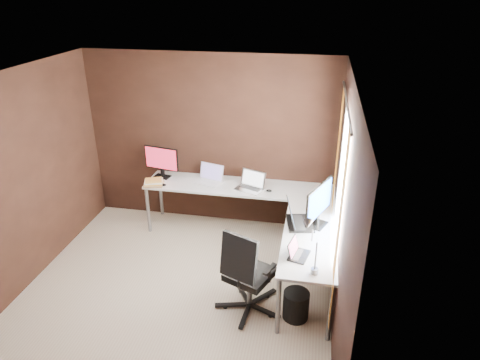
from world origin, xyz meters
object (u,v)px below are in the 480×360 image
book_stack (154,183)px  wastebasket (296,305)px  monitor_right (319,203)px  laptop_white (210,178)px  laptop_black_big (297,219)px  desk_lamp (310,239)px  laptop_silver (251,185)px  monitor_left (161,160)px  office_chair (248,287)px  laptop_black_small (297,252)px  drawer_pedestal (304,232)px

book_stack → wastebasket: book_stack is taller
monitor_right → laptop_white: 1.82m
laptop_black_big → wastebasket: size_ratio=1.45×
laptop_black_big → wastebasket: laptop_black_big is taller
monitor_right → desk_lamp: desk_lamp is taller
laptop_silver → wastebasket: bearing=-43.4°
monitor_left → office_chair: 2.42m
monitor_right → laptop_silver: 1.26m
monitor_right → office_chair: bearing=160.2°
wastebasket → laptop_black_small: bearing=107.2°
book_stack → monitor_right: bearing=-16.3°
book_stack → office_chair: (1.59, -1.42, -0.46)m
laptop_silver → office_chair: office_chair is taller
laptop_black_small → book_stack: 2.48m
desk_lamp → wastebasket: (-0.10, 0.10, -0.91)m
laptop_silver → book_stack: laptop_silver is taller
desk_lamp → wastebasket: desk_lamp is taller
monitor_left → book_stack: (-0.03, -0.30, -0.22)m
laptop_silver → wastebasket: size_ratio=1.35×
wastebasket → drawer_pedestal: bearing=89.2°
laptop_black_big → laptop_black_small: laptop_black_big is taller
monitor_left → monitor_right: size_ratio=0.88×
laptop_black_big → laptop_silver: bearing=28.6°
laptop_silver → office_chair: (0.23, -1.56, -0.48)m
monitor_left → book_stack: monitor_left is taller
laptop_silver → desk_lamp: bearing=-42.1°
laptop_black_small → desk_lamp: size_ratio=0.54×
laptop_white → office_chair: size_ratio=0.41×
monitor_right → laptop_white: bearing=82.0°
desk_lamp → office_chair: desk_lamp is taller
laptop_white → laptop_silver: bearing=4.9°
wastebasket → laptop_black_big: bearing=95.9°
laptop_white → book_stack: 0.79m
laptop_silver → laptop_black_small: 1.65m
drawer_pedestal → laptop_black_small: (-0.05, -1.19, 0.47)m
laptop_black_small → wastebasket: bearing=-149.5°
monitor_right → book_stack: size_ratio=2.01×
monitor_left → laptop_silver: (1.34, -0.15, -0.20)m
drawer_pedestal → laptop_white: laptop_white is taller
laptop_white → book_stack: (-0.75, -0.26, -0.01)m
drawer_pedestal → laptop_black_small: laptop_black_small is taller
laptop_silver → monitor_left: bearing=-165.6°
desk_lamp → wastebasket: size_ratio=1.70×
laptop_black_big → wastebasket: 0.98m
laptop_silver → laptop_white: bearing=-169.8°
monitor_left → laptop_silver: 1.36m
laptop_white → desk_lamp: 2.35m
wastebasket → monitor_left: bearing=140.4°
laptop_black_small → office_chair: office_chair is taller
laptop_white → wastebasket: size_ratio=1.31×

